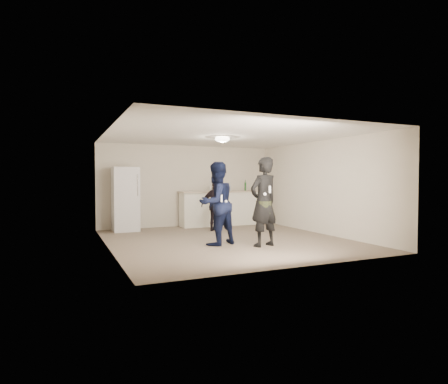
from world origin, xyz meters
name	(u,v)px	position (x,y,z in m)	size (l,w,h in m)	color
floor	(227,240)	(0.00, 0.00, 0.00)	(6.00, 6.00, 0.00)	#6B5B4C
ceiling	(227,136)	(0.00, 0.00, 2.50)	(6.00, 6.00, 0.00)	silver
wall_back	(188,186)	(0.00, 3.00, 1.25)	(6.00, 6.00, 0.00)	beige
wall_front	(302,192)	(0.00, -3.00, 1.25)	(6.00, 6.00, 0.00)	beige
wall_left	(108,189)	(-2.75, 0.00, 1.25)	(6.00, 6.00, 0.00)	beige
wall_right	(320,187)	(2.75, 0.00, 1.25)	(6.00, 6.00, 0.00)	beige
counter	(221,209)	(0.99, 2.67, 0.53)	(2.60, 0.56, 1.05)	white
counter_top	(221,192)	(0.99, 2.67, 1.07)	(2.68, 0.64, 0.04)	beige
fridge	(125,199)	(-1.98, 2.60, 0.90)	(0.70, 0.70, 1.80)	silver
fridge_handle	(138,185)	(-1.70, 2.23, 1.30)	(0.02, 0.02, 0.60)	silver
ceiling_dome	(222,139)	(0.00, 0.30, 2.45)	(0.36, 0.36, 0.16)	white
shaker	(211,188)	(0.67, 2.78, 1.18)	(0.08, 0.08, 0.17)	silver
man	(216,203)	(-0.50, -0.51, 0.93)	(0.90, 0.70, 1.85)	#0F1941
woman	(264,202)	(0.38, -1.08, 0.97)	(0.71, 0.47, 1.94)	black
camo_shorts	(264,207)	(0.38, -1.08, 0.85)	(0.34, 0.34, 0.28)	#2B3819
spectator	(216,205)	(0.36, 1.57, 0.73)	(0.85, 0.35, 1.45)	black
remote_man	(221,198)	(-0.50, -0.79, 1.05)	(0.04, 0.04, 0.15)	white
nunchuk_man	(226,201)	(-0.38, -0.76, 0.98)	(0.07, 0.07, 0.07)	white
remote_woman	(270,189)	(0.38, -1.33, 1.25)	(0.04, 0.04, 0.15)	silver
nunchuk_woman	(265,194)	(0.28, -1.30, 1.15)	(0.07, 0.07, 0.07)	white
bottle_cluster	(227,187)	(1.19, 2.63, 1.20)	(1.08, 0.36, 0.27)	#175119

